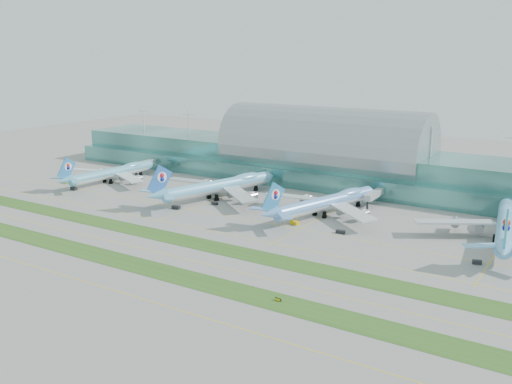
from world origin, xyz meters
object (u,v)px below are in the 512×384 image
Objects in this scene: airliner_a at (113,172)px; airliner_d at (506,224)px; terminal at (324,157)px; taxiway_sign_east at (278,300)px; airliner_b at (220,185)px; airliner_c at (326,202)px.

airliner_d is (210.05, 7.43, 0.93)m from airliner_a.
taxiway_sign_east is (59.58, -156.11, -13.75)m from terminal.
airliner_b is 0.98× the size of airliner_d.
airliner_b is at bearing -162.32° from airliner_c.
airliner_c is at bearing 175.48° from airliner_d.
airliner_b reaches higher than airliner_c.
terminal is 71.02m from airliner_c.
airliner_b is at bearing 143.04° from taxiway_sign_east.
airliner_a is 185.65m from taxiway_sign_east.
airliner_a is at bearing -161.53° from airliner_b.
airliner_a is 134.12m from airliner_c.
terminal is at bearing 143.39° from airliner_d.
terminal reaches higher than airliner_a.
airliner_c is (59.73, 0.57, -0.44)m from airliner_b.
airliner_b is (-28.28, -63.75, -7.43)m from terminal.
airliner_a is 0.94× the size of airliner_c.
airliner_c is at bearing 5.76° from airliner_a.
airliner_b is 135.79m from airliner_d.
airliner_d is at bearing 20.63° from airliner_c.
taxiway_sign_east is (162.22, -90.14, -5.38)m from airliner_a.
taxiway_sign_east is (-47.83, -97.56, -6.30)m from airliner_d.
airliner_d is 34.61× the size of taxiway_sign_east.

